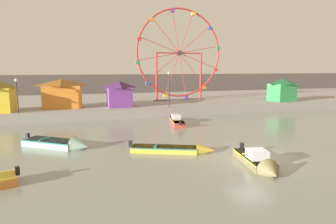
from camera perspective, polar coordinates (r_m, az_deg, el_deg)
The scene contains 13 objects.
ground_plane at distance 19.38m, azimuth 16.20°, elevation -8.70°, with size 240.00×240.00×0.00m, color gray.
quay_promenade at distance 44.63m, azimuth -3.42°, elevation 1.99°, with size 110.00×22.75×1.05m, color gray.
distant_town_skyline at distance 64.60m, azimuth -7.69°, elevation 5.45°, with size 140.00×3.00×4.40m, color #564C47.
motorboat_mustard_yellow at distance 19.71m, azimuth 2.18°, elevation -7.41°, with size 5.68×3.19×1.05m.
motorboat_olive_wood at distance 17.58m, azimuth 17.74°, elevation -9.56°, with size 2.02×4.83×1.36m.
motorboat_seafoam at distance 22.23m, azimuth -20.26°, elevation -5.96°, with size 5.08×4.25×1.40m.
motorboat_faded_red at distance 30.27m, azimuth 1.54°, elevation -1.56°, with size 1.99×5.67×1.19m.
ferris_wheel_red_frame at distance 42.51m, azimuth 2.25°, elevation 11.33°, with size 12.85×1.20×13.20m.
carnival_booth_green_kiosk at distance 44.32m, azimuth 21.67°, elevation 4.23°, with size 3.36×3.28×3.25m.
carnival_booth_orange_canopy at distance 36.08m, azimuth -20.23°, elevation 3.58°, with size 4.82×3.01×3.42m.
carnival_booth_purple_stall at distance 35.38m, azimuth -9.62°, elevation 3.66°, with size 3.16×2.79×3.13m.
promenade_lamp_near at distance 33.51m, azimuth -27.83°, elevation 3.80°, with size 0.32×0.32×3.59m.
promenade_lamp_far at distance 34.19m, azimuth 0.20°, elevation 5.49°, with size 0.32×0.32×4.24m.
Camera 1 is at (-10.25, -15.45, 5.64)m, focal length 30.70 mm.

